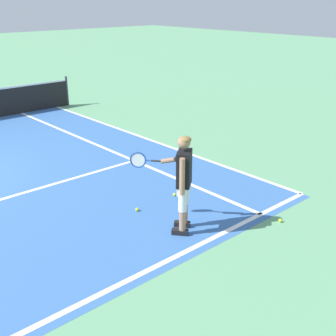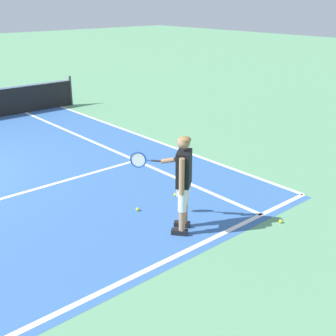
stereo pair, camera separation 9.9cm
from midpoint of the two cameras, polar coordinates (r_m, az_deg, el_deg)
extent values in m
cube|color=white|center=(6.14, -13.68, -17.58)|extent=(10.98, 0.10, 0.01)
cube|color=white|center=(11.95, -8.34, 2.53)|extent=(0.10, 10.26, 0.01)
cube|color=white|center=(12.71, -3.19, 3.87)|extent=(0.10, 10.26, 0.01)
cylinder|color=#333338|center=(16.99, -13.07, 9.66)|extent=(0.08, 0.08, 1.07)
cube|color=black|center=(7.61, 1.17, -8.25)|extent=(0.26, 0.29, 0.09)
cube|color=black|center=(7.86, 1.48, -7.26)|extent=(0.26, 0.29, 0.09)
cylinder|color=#A37556|center=(7.50, 1.49, -6.78)|extent=(0.11, 0.11, 0.36)
cylinder|color=silver|center=(7.33, 1.52, -4.12)|extent=(0.14, 0.14, 0.41)
cylinder|color=#A37556|center=(7.75, 1.79, -5.82)|extent=(0.11, 0.11, 0.36)
cylinder|color=silver|center=(7.58, 1.82, -3.23)|extent=(0.14, 0.14, 0.41)
cube|color=silver|center=(7.39, 1.68, -2.50)|extent=(0.39, 0.37, 0.20)
cube|color=black|center=(7.25, 1.71, -0.05)|extent=(0.43, 0.41, 0.60)
cylinder|color=#A37556|center=(7.05, 1.44, -1.12)|extent=(0.09, 0.09, 0.62)
cylinder|color=black|center=(7.46, 1.32, 1.80)|extent=(0.23, 0.26, 0.29)
cylinder|color=#A37556|center=(7.58, -0.21, 0.99)|extent=(0.24, 0.28, 0.14)
sphere|color=#A37556|center=(7.11, 1.67, 3.30)|extent=(0.21, 0.21, 0.21)
ellipsoid|color=olive|center=(7.09, 1.84, 3.68)|extent=(0.28, 0.28, 0.12)
cylinder|color=#232326|center=(7.64, -1.82, 0.91)|extent=(0.15, 0.18, 0.03)
cylinder|color=#1E479E|center=(7.67, -2.92, 0.97)|extent=(0.08, 0.09, 0.02)
torus|color=#1E479E|center=(7.71, -4.27, 1.05)|extent=(0.21, 0.25, 0.30)
cylinder|color=silver|center=(7.71, -4.27, 1.05)|extent=(0.16, 0.20, 0.25)
sphere|color=#CCE02D|center=(8.24, 13.94, -6.59)|extent=(0.07, 0.07, 0.07)
sphere|color=#CCE02D|center=(8.41, -4.34, -5.36)|extent=(0.07, 0.07, 0.07)
sphere|color=#CCE02D|center=(9.00, 0.54, -3.45)|extent=(0.07, 0.07, 0.07)
camera|label=1|loc=(0.05, -90.37, -0.15)|focal=47.26mm
camera|label=2|loc=(0.05, 89.63, 0.15)|focal=47.26mm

